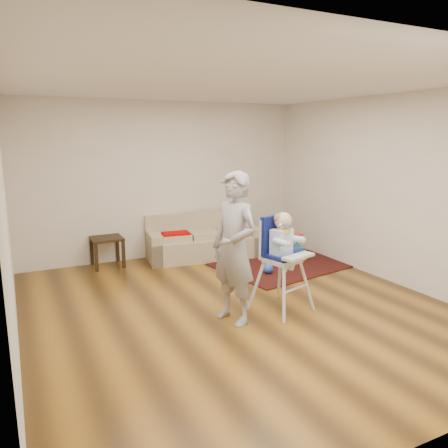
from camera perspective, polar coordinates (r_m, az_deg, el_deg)
name	(u,v)px	position (r m, az deg, el deg)	size (l,w,h in m)	color
ground	(238,308)	(5.58, 1.86, -10.86)	(5.50, 5.50, 0.00)	#432C11
room_envelope	(220,155)	(5.63, -0.57, 8.99)	(5.04, 5.52, 2.72)	silver
sofa	(203,237)	(7.67, -2.70, -1.65)	(2.04, 1.05, 0.76)	tan
side_table	(107,252)	(7.43, -15.00, -3.52)	(0.49, 0.49, 0.49)	black
area_rug	(283,265)	(7.37, 7.65, -5.27)	(2.07, 1.55, 0.02)	black
ride_on_toy	(291,247)	(7.57, 8.79, -2.98)	(0.42, 0.30, 0.46)	blue
toy_ball	(268,268)	(6.83, 5.77, -5.80)	(0.16, 0.16, 0.16)	blue
high_chair	(282,263)	(5.38, 7.60, -5.11)	(0.71, 0.71, 1.24)	silver
adult	(234,248)	(4.94, 1.36, -3.20)	(0.63, 0.42, 1.74)	gray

